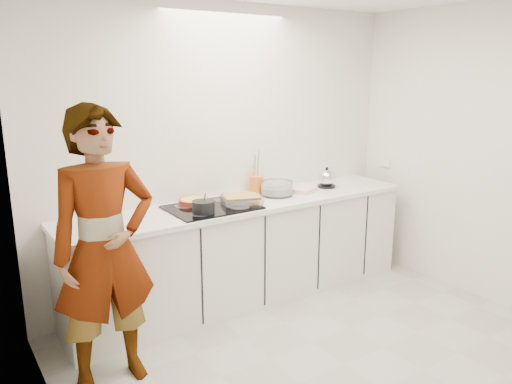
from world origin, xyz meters
TOP-DOWN VIEW (x-y plane):
  - floor at (0.00, 0.00)m, footprint 3.60×3.20m
  - wall_back at (0.00, 1.60)m, footprint 3.60×0.00m
  - wall_left at (-1.80, 0.00)m, footprint 0.00×3.20m
  - wall_right at (1.80, 0.02)m, footprint 0.02×3.20m
  - base_cabinets at (0.00, 1.28)m, footprint 3.20×0.58m
  - countertop at (0.00, 1.28)m, footprint 3.24×0.64m
  - hob at (-0.35, 1.26)m, footprint 0.72×0.54m
  - tart_dish at (-0.43, 1.42)m, footprint 0.28×0.28m
  - saucepan at (-0.50, 1.13)m, footprint 0.23×0.23m
  - baking_dish at (-0.08, 1.23)m, footprint 0.39×0.33m
  - mixing_bowl at (0.36, 1.31)m, footprint 0.37×0.37m
  - tea_towel at (0.64, 1.28)m, footprint 0.30×0.26m
  - kettle at (0.95, 1.31)m, footprint 0.18×0.18m
  - utensil_crock at (0.25, 1.49)m, footprint 0.17×0.17m
  - cook at (-1.40, 0.75)m, footprint 0.68×0.45m

SIDE VIEW (x-z plane):
  - floor at x=0.00m, z-range 0.00..0.00m
  - base_cabinets at x=0.00m, z-range 0.00..0.87m
  - countertop at x=0.00m, z-range 0.87..0.91m
  - hob at x=-0.35m, z-range 0.91..0.92m
  - cook at x=-1.40m, z-range 0.00..1.84m
  - tea_towel at x=0.64m, z-range 0.91..0.95m
  - tart_dish at x=-0.43m, z-range 0.93..0.97m
  - baking_dish at x=-0.08m, z-range 0.93..0.99m
  - mixing_bowl at x=0.36m, z-range 0.90..1.04m
  - saucepan at x=-0.50m, z-range 0.89..1.06m
  - utensil_crock at x=0.25m, z-range 0.91..1.07m
  - kettle at x=0.95m, z-range 0.89..1.10m
  - wall_right at x=1.80m, z-range 0.00..2.60m
  - wall_back at x=0.00m, z-range 0.00..2.60m
  - wall_left at x=-1.80m, z-range 0.00..2.60m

